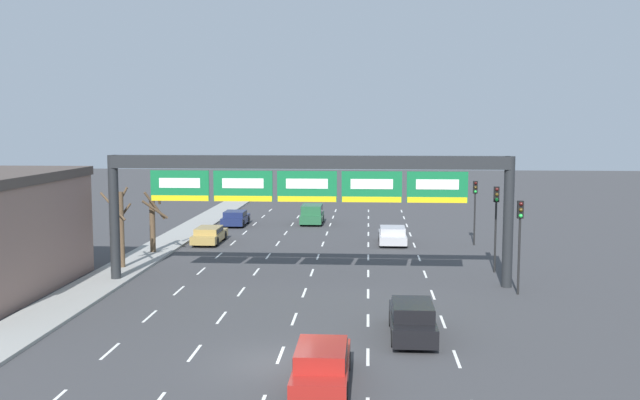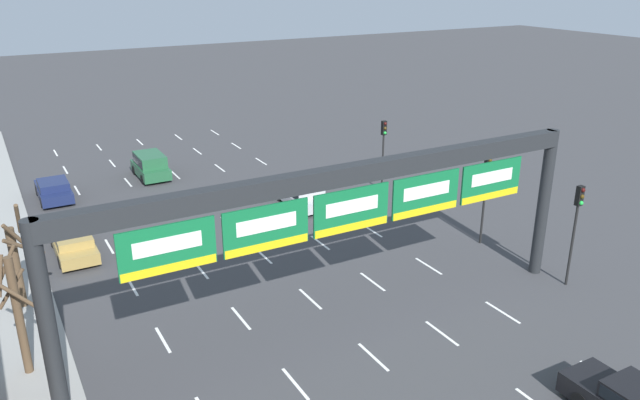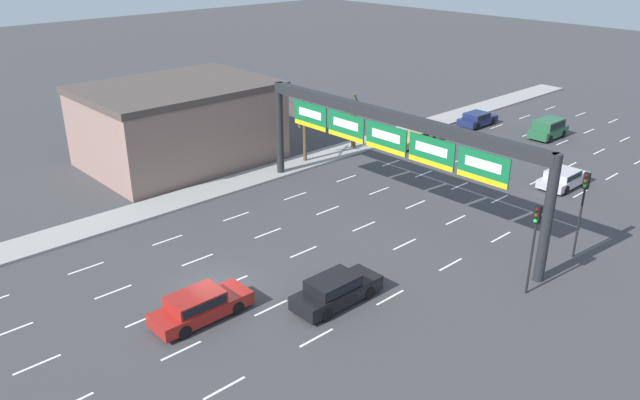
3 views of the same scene
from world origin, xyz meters
name	(u,v)px [view 1 (image 1 of 3)]	position (x,y,z in m)	size (l,w,h in m)	color
ground_plane	(277,364)	(0.00, 0.00, 0.00)	(220.00, 220.00, 0.00)	#3D3D3F
lane_dashes	(308,282)	(0.00, 13.50, 0.00)	(13.32, 67.00, 0.01)	white
sign_gantry	(307,182)	(0.00, 13.01, 5.61)	(21.95, 0.70, 7.00)	#232628
suv_green	(312,213)	(-1.60, 36.30, 0.94)	(1.91, 3.91, 1.69)	#235B38
car_red	(322,363)	(1.76, -2.04, 0.76)	(1.83, 4.86, 1.43)	maroon
car_silver	(392,235)	(5.04, 26.34, 0.69)	(1.98, 4.34, 1.28)	#B7B7BC
car_gold	(209,234)	(-8.33, 25.89, 0.66)	(1.85, 4.75, 1.20)	#A88947
car_navy	(235,218)	(-8.09, 34.89, 0.69)	(1.89, 4.13, 1.28)	#19234C
car_black	(412,318)	(5.10, 3.62, 0.79)	(1.80, 4.80, 1.49)	black
traffic_light_near_gantry	(496,212)	(10.72, 16.81, 3.60)	(0.30, 0.35, 5.07)	black
traffic_light_mid_block	(475,199)	(10.90, 26.27, 3.31)	(0.30, 0.35, 4.64)	black
traffic_light_far_end	(520,228)	(10.97, 11.39, 3.44)	(0.30, 0.35, 4.83)	black
tree_bare_closest	(120,222)	(-11.47, 16.13, 2.87)	(1.68, 1.66, 5.42)	brown
tree_bare_second	(153,220)	(-11.04, 21.21, 2.33)	(1.58, 1.68, 4.71)	brown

